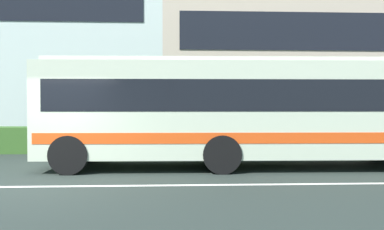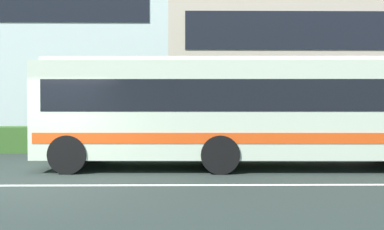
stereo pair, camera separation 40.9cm
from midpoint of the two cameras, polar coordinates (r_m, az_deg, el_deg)
The scene contains 5 objects.
ground_plane at distance 9.38m, azimuth -22.52°, elevation -9.53°, with size 160.00×160.00×0.00m, color #28322D.
lane_centre_line at distance 9.37m, azimuth -22.52°, elevation -9.50°, with size 60.00×0.16×0.01m, color silver.
hedge_row_far at distance 16.39m, azimuth -24.40°, elevation -3.27°, with size 21.61×1.10×0.97m, color #386327.
apartment_block_right at distance 25.56m, azimuth 19.44°, elevation 7.81°, with size 20.55×8.48×9.40m.
transit_bus at distance 11.38m, azimuth 6.19°, elevation 0.94°, with size 11.29×2.75×3.04m.
Camera 1 is at (2.93, -8.66, 1.73)m, focal length 37.01 mm.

